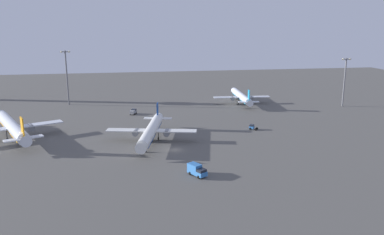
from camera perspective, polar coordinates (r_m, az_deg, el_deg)
The scene contains 9 objects.
ground_plane at distance 126.56m, azimuth -2.51°, elevation -4.71°, with size 416.00×416.00×0.00m, color #56544F.
airplane_taxiway_distant at distance 134.89m, azimuth -5.93°, elevation -1.89°, with size 31.03×39.61×10.25m.
airplane_near_gate at distance 150.82m, azimuth -24.59°, elevation -1.27°, with size 32.67×41.34×11.26m.
airplane_mid_apron at distance 199.41m, azimuth 7.18°, elevation 3.02°, with size 28.51×36.61×9.39m.
pushback_tug at distance 151.48m, azimuth 8.71°, elevation -1.35°, with size 3.54×3.29×2.05m.
catering_truck at distance 105.40m, azimuth 0.69°, elevation -7.62°, with size 4.91×6.06×3.05m.
maintenance_van at distance 176.77m, azimuth -8.51°, elevation 0.84°, with size 3.28×4.56×2.25m.
apron_light_central at distance 202.78m, azimuth -17.70°, elevation 5.99°, with size 4.80×0.90×26.65m.
apron_light_east at distance 203.54m, azimuth 21.25°, elevation 5.27°, with size 4.80×0.90×23.45m.
Camera 1 is at (-14.95, -119.26, 39.66)m, focal length 36.81 mm.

